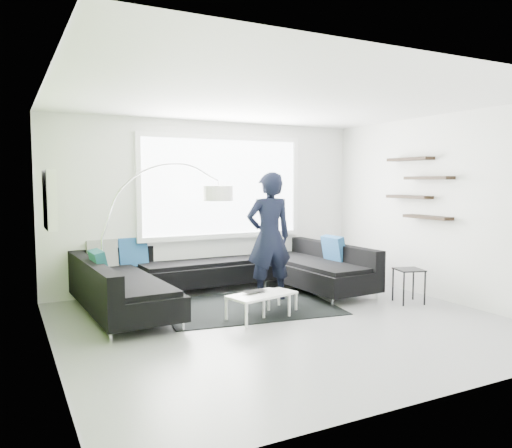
# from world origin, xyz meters

# --- Properties ---
(ground) EXTENTS (5.50, 5.50, 0.00)m
(ground) POSITION_xyz_m (0.00, 0.00, 0.00)
(ground) COLOR gray
(ground) RESTS_ON ground
(room_shell) EXTENTS (5.54, 5.04, 2.82)m
(room_shell) POSITION_xyz_m (0.04, 0.21, 1.81)
(room_shell) COLOR white
(room_shell) RESTS_ON ground
(sectional_sofa) EXTENTS (4.25, 2.76, 0.89)m
(sectional_sofa) POSITION_xyz_m (-0.20, 1.47, 0.39)
(sectional_sofa) COLOR black
(sectional_sofa) RESTS_ON ground
(rug) EXTENTS (2.62, 2.07, 0.01)m
(rug) POSITION_xyz_m (-0.06, 0.93, 0.01)
(rug) COLOR black
(rug) RESTS_ON ground
(coffee_table) EXTENTS (1.12, 0.81, 0.33)m
(coffee_table) POSITION_xyz_m (-0.07, 0.40, 0.17)
(coffee_table) COLOR white
(coffee_table) RESTS_ON ground
(arc_lamp) EXTENTS (2.04, 1.06, 2.07)m
(arc_lamp) POSITION_xyz_m (-1.94, 1.71, 1.03)
(arc_lamp) COLOR silver
(arc_lamp) RESTS_ON ground
(side_table) EXTENTS (0.46, 0.46, 0.51)m
(side_table) POSITION_xyz_m (2.15, 0.05, 0.26)
(side_table) COLOR black
(side_table) RESTS_ON ground
(person) EXTENTS (0.80, 0.61, 1.93)m
(person) POSITION_xyz_m (0.40, 1.16, 0.97)
(person) COLOR black
(person) RESTS_ON ground
(laptop) EXTENTS (0.46, 0.40, 0.03)m
(laptop) POSITION_xyz_m (-0.22, 0.34, 0.34)
(laptop) COLOR black
(laptop) RESTS_ON coffee_table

